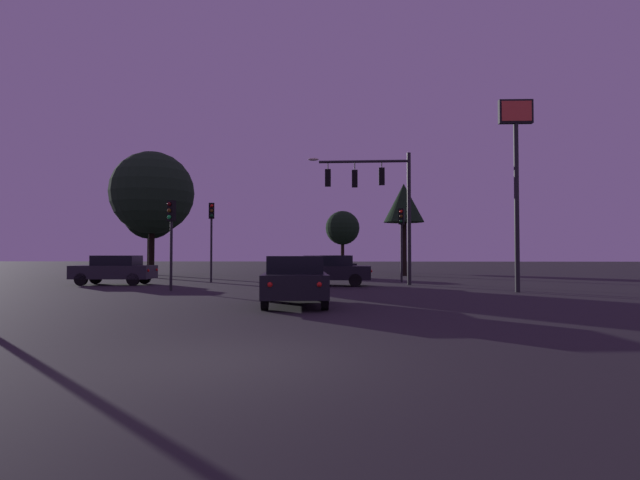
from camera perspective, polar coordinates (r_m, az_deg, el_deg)
ground_plane at (r=31.82m, az=-0.78°, el=-4.49°), size 168.00×168.00×0.00m
traffic_signal_mast_arm at (r=26.39m, az=6.55°, el=5.44°), size 5.36×0.45×6.86m
traffic_light_corner_left at (r=28.83m, az=9.23°, el=1.15°), size 0.35×0.38×4.19m
traffic_light_corner_right at (r=22.62m, az=-16.57°, el=1.50°), size 0.37×0.39×3.91m
traffic_light_median at (r=29.05m, az=-12.24°, el=1.55°), size 0.36×0.39×4.50m
car_nearside_lane at (r=15.50m, az=-2.84°, el=-4.51°), size 2.21×4.32×1.52m
car_crossing_left at (r=28.17m, az=-22.30°, el=-3.12°), size 4.12×1.97×1.52m
car_crossing_right at (r=25.20m, az=0.75°, el=-3.42°), size 4.58×1.89×1.52m
car_far_lane at (r=33.47m, az=1.66°, el=-3.00°), size 2.89×4.34×1.52m
store_sign_illuminated at (r=22.81m, az=21.39°, el=9.19°), size 1.40×0.27×8.06m
tree_behind_sign at (r=36.12m, az=-18.54°, el=5.09°), size 5.61×5.61×8.58m
tree_left_far at (r=37.69m, az=9.50°, el=4.05°), size 2.98×2.98×6.83m
tree_center_horizon at (r=48.56m, az=2.58°, el=1.36°), size 3.29×3.29×5.81m
tree_right_cluster at (r=41.59m, az=-18.73°, el=2.99°), size 4.22×4.22×7.02m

